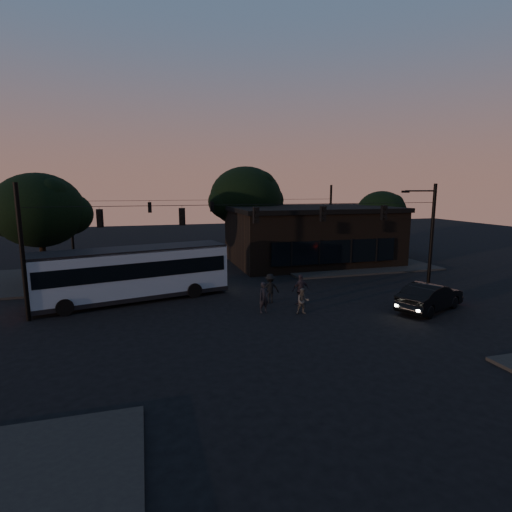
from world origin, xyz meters
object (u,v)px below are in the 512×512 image
object	(u,v)px
pedestrian_a	(264,297)
pedestrian_b	(303,301)
pedestrian_c	(301,290)
pedestrian_d	(270,288)
car	(430,297)
building	(311,235)
bus	(133,271)

from	to	relation	value
pedestrian_a	pedestrian_b	xyz separation A→B (m)	(2.09, -0.87, -0.15)
pedestrian_c	pedestrian_d	xyz separation A→B (m)	(-1.70, 0.94, -0.04)
car	pedestrian_a	distance (m)	9.88
car	pedestrian_d	xyz separation A→B (m)	(-8.64, 4.15, 0.09)
building	car	world-z (taller)	building
bus	car	size ratio (longest dim) A/B	2.45
bus	building	bearing A→B (deg)	16.32
pedestrian_b	pedestrian_c	size ratio (longest dim) A/B	0.79
pedestrian_a	car	bearing A→B (deg)	-31.56
car	bus	bearing A→B (deg)	43.08
building	pedestrian_c	distance (m)	14.83
bus	pedestrian_d	xyz separation A→B (m)	(8.29, -2.98, -0.99)
pedestrian_a	building	bearing A→B (deg)	39.16
bus	pedestrian_d	world-z (taller)	bus
building	pedestrian_c	size ratio (longest dim) A/B	7.99
pedestrian_a	pedestrian_c	world-z (taller)	pedestrian_c
pedestrian_b	bus	bearing A→B (deg)	159.89
building	pedestrian_a	distance (m)	16.90
pedestrian_a	pedestrian_c	distance (m)	2.81
pedestrian_a	pedestrian_b	size ratio (longest dim) A/B	1.20
car	pedestrian_c	distance (m)	7.64
pedestrian_b	building	bearing A→B (deg)	75.82
pedestrian_b	pedestrian_d	world-z (taller)	pedestrian_d
car	pedestrian_d	world-z (taller)	pedestrian_d
pedestrian_a	pedestrian_d	bearing A→B (deg)	44.15
car	pedestrian_a	bearing A→B (deg)	52.33
building	pedestrian_d	world-z (taller)	building
pedestrian_c	pedestrian_d	distance (m)	1.94
building	car	size ratio (longest dim) A/B	3.04
pedestrian_c	car	bearing A→B (deg)	149.37
pedestrian_b	pedestrian_d	distance (m)	2.92
car	pedestrian_a	world-z (taller)	pedestrian_a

